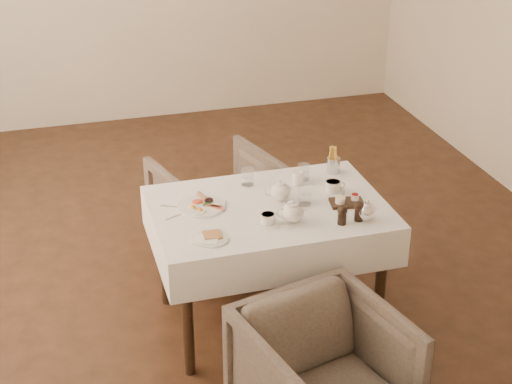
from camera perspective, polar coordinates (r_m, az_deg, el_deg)
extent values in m
plane|color=black|center=(5.47, -1.40, -3.45)|extent=(5.00, 5.00, 0.00)
plane|color=beige|center=(2.72, 11.94, -2.51)|extent=(4.50, 0.00, 4.50)
cube|color=black|center=(4.30, 0.94, -1.45)|extent=(1.20, 0.80, 0.04)
cube|color=white|center=(4.34, 0.93, -2.41)|extent=(1.28, 0.88, 0.23)
cylinder|color=black|center=(4.67, -6.70, -4.41)|extent=(0.06, 0.06, 0.70)
cylinder|color=black|center=(4.92, 5.77, -2.60)|extent=(0.06, 0.06, 0.70)
cylinder|color=black|center=(4.11, -5.00, -9.16)|extent=(0.06, 0.06, 0.70)
cylinder|color=black|center=(4.39, 9.02, -6.78)|extent=(0.06, 0.06, 0.70)
imported|color=#473C34|center=(3.79, 4.93, -13.16)|extent=(0.85, 0.86, 0.65)
imported|color=#473C34|center=(5.14, -2.65, -1.19)|extent=(0.91, 0.93, 0.69)
cylinder|color=white|center=(4.28, -4.03, -1.03)|extent=(0.26, 0.26, 0.01)
ellipsoid|color=#D74426|center=(4.31, -4.28, -0.64)|extent=(0.07, 0.06, 0.02)
cylinder|color=brown|center=(4.35, -3.90, -0.34)|extent=(0.05, 0.10, 0.02)
cylinder|color=black|center=(4.32, -3.46, -0.62)|extent=(0.05, 0.05, 0.01)
cube|color=#A42C26|center=(4.25, -2.98, -1.07)|extent=(0.09, 0.08, 0.01)
ellipsoid|color=#264C19|center=(4.28, -3.59, -0.89)|extent=(0.05, 0.04, 0.02)
cylinder|color=white|center=(3.98, -3.30, -3.37)|extent=(0.19, 0.19, 0.01)
cube|color=brown|center=(3.98, -3.19, -3.14)|extent=(0.10, 0.09, 0.01)
cube|color=white|center=(3.95, -3.67, -3.51)|extent=(0.15, 0.13, 0.02)
cylinder|color=white|center=(4.51, 3.06, 1.02)|extent=(0.08, 0.08, 0.07)
cylinder|color=white|center=(4.11, 0.86, -2.29)|extent=(0.12, 0.12, 0.01)
cylinder|color=white|center=(4.09, 0.86, -1.93)|extent=(0.09, 0.09, 0.05)
cylinder|color=#906041|center=(4.08, 0.86, -1.63)|extent=(0.07, 0.07, 0.00)
cylinder|color=white|center=(4.45, 5.60, 0.05)|extent=(0.14, 0.14, 0.01)
cylinder|color=white|center=(4.44, 5.62, 0.43)|extent=(0.10, 0.10, 0.06)
cylinder|color=#906041|center=(4.43, 5.63, 0.75)|extent=(0.08, 0.08, 0.00)
cylinder|color=silver|center=(4.50, -0.63, 1.13)|extent=(0.09, 0.09, 0.10)
cylinder|color=silver|center=(4.29, 3.58, -0.29)|extent=(0.09, 0.09, 0.10)
cylinder|color=silver|center=(4.57, 3.48, 1.47)|extent=(0.07, 0.07, 0.10)
cube|color=black|center=(4.33, 6.63, -0.79)|extent=(0.20, 0.15, 0.02)
cylinder|color=white|center=(4.30, 6.14, -0.59)|extent=(0.06, 0.06, 0.03)
cylinder|color=maroon|center=(4.35, 7.21, -0.37)|extent=(0.04, 0.04, 0.03)
cylinder|color=silver|center=(4.67, 5.66, 1.96)|extent=(0.08, 0.08, 0.09)
cube|color=silver|center=(4.29, -5.82, -1.10)|extent=(0.16, 0.09, 0.00)
cube|color=silver|center=(4.21, -5.63, -1.67)|extent=(0.17, 0.09, 0.00)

